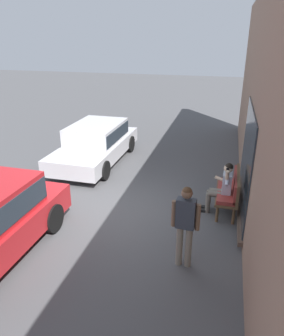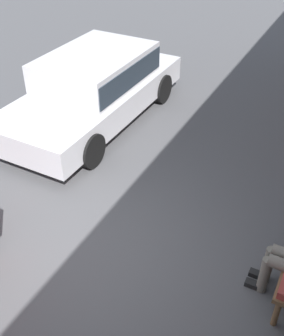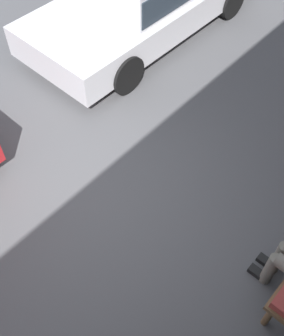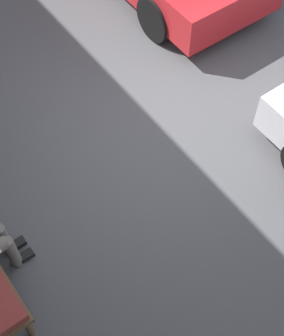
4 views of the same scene
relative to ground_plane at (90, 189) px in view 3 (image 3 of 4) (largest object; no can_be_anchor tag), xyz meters
name	(u,v)px [view 3 (image 3 of 4)]	position (x,y,z in m)	size (l,w,h in m)	color
ground_plane	(90,189)	(0.00, 0.00, 0.00)	(60.00, 60.00, 0.00)	#4C4C4F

